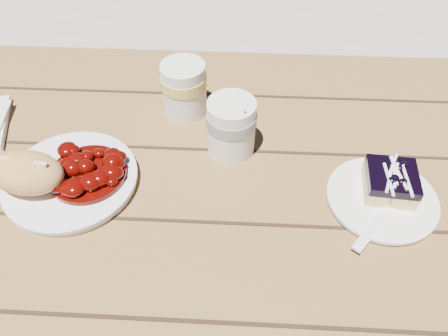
{
  "coord_description": "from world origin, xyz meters",
  "views": [
    {
      "loc": [
        -0.08,
        -0.48,
        1.31
      ],
      "look_at": [
        -0.1,
        -0.02,
        0.81
      ],
      "focal_mm": 35.0,
      "sensor_mm": 36.0,
      "label": 1
    }
  ],
  "objects_px": {
    "dessert_plate": "(382,199)",
    "blueberry_cake": "(391,182)",
    "picnic_table": "(278,240)",
    "main_plate": "(71,181)",
    "bread_roll": "(27,173)",
    "second_cup": "(184,89)",
    "coffee_cup": "(231,127)"
  },
  "relations": [
    {
      "from": "dessert_plate",
      "to": "blueberry_cake",
      "type": "height_order",
      "value": "blueberry_cake"
    },
    {
      "from": "picnic_table",
      "to": "main_plate",
      "type": "height_order",
      "value": "main_plate"
    },
    {
      "from": "bread_roll",
      "to": "dessert_plate",
      "type": "distance_m",
      "value": 0.57
    },
    {
      "from": "bread_roll",
      "to": "second_cup",
      "type": "relative_size",
      "value": 1.15
    },
    {
      "from": "picnic_table",
      "to": "blueberry_cake",
      "type": "distance_m",
      "value": 0.25
    },
    {
      "from": "picnic_table",
      "to": "bread_roll",
      "type": "xyz_separation_m",
      "value": [
        -0.42,
        -0.03,
        0.21
      ]
    },
    {
      "from": "main_plate",
      "to": "dessert_plate",
      "type": "height_order",
      "value": "main_plate"
    },
    {
      "from": "coffee_cup",
      "to": "bread_roll",
      "type": "bearing_deg",
      "value": -159.59
    },
    {
      "from": "blueberry_cake",
      "to": "second_cup",
      "type": "height_order",
      "value": "second_cup"
    },
    {
      "from": "main_plate",
      "to": "dessert_plate",
      "type": "distance_m",
      "value": 0.51
    },
    {
      "from": "bread_roll",
      "to": "second_cup",
      "type": "distance_m",
      "value": 0.32
    },
    {
      "from": "bread_roll",
      "to": "dessert_plate",
      "type": "bearing_deg",
      "value": 1.0
    },
    {
      "from": "picnic_table",
      "to": "main_plate",
      "type": "bearing_deg",
      "value": -178.02
    },
    {
      "from": "second_cup",
      "to": "bread_roll",
      "type": "bearing_deg",
      "value": -135.46
    },
    {
      "from": "main_plate",
      "to": "blueberry_cake",
      "type": "xyz_separation_m",
      "value": [
        0.52,
        0.0,
        0.02
      ]
    },
    {
      "from": "bread_roll",
      "to": "coffee_cup",
      "type": "bearing_deg",
      "value": 20.41
    },
    {
      "from": "main_plate",
      "to": "blueberry_cake",
      "type": "height_order",
      "value": "blueberry_cake"
    },
    {
      "from": "main_plate",
      "to": "dessert_plate",
      "type": "bearing_deg",
      "value": -1.12
    },
    {
      "from": "bread_roll",
      "to": "dessert_plate",
      "type": "xyz_separation_m",
      "value": [
        0.57,
        0.01,
        -0.04
      ]
    },
    {
      "from": "bread_roll",
      "to": "second_cup",
      "type": "height_order",
      "value": "second_cup"
    },
    {
      "from": "picnic_table",
      "to": "coffee_cup",
      "type": "distance_m",
      "value": 0.25
    },
    {
      "from": "main_plate",
      "to": "coffee_cup",
      "type": "height_order",
      "value": "coffee_cup"
    },
    {
      "from": "second_cup",
      "to": "dessert_plate",
      "type": "bearing_deg",
      "value": -31.65
    },
    {
      "from": "bread_roll",
      "to": "blueberry_cake",
      "type": "xyz_separation_m",
      "value": [
        0.58,
        0.02,
        -0.02
      ]
    },
    {
      "from": "dessert_plate",
      "to": "second_cup",
      "type": "distance_m",
      "value": 0.41
    },
    {
      "from": "dessert_plate",
      "to": "bread_roll",
      "type": "bearing_deg",
      "value": -179.0
    },
    {
      "from": "dessert_plate",
      "to": "coffee_cup",
      "type": "relative_size",
      "value": 1.65
    },
    {
      "from": "picnic_table",
      "to": "second_cup",
      "type": "distance_m",
      "value": 0.34
    },
    {
      "from": "dessert_plate",
      "to": "blueberry_cake",
      "type": "xyz_separation_m",
      "value": [
        0.01,
        0.01,
        0.03
      ]
    },
    {
      "from": "picnic_table",
      "to": "second_cup",
      "type": "height_order",
      "value": "second_cup"
    },
    {
      "from": "picnic_table",
      "to": "dessert_plate",
      "type": "relative_size",
      "value": 11.59
    },
    {
      "from": "coffee_cup",
      "to": "main_plate",
      "type": "bearing_deg",
      "value": -159.5
    }
  ]
}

